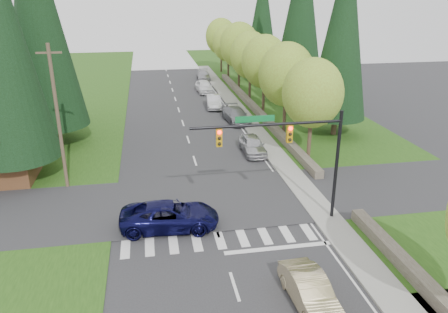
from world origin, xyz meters
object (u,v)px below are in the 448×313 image
object	(u,v)px
suv_navy	(170,216)
parked_car_e	(204,75)
parked_car_a	(253,145)
parked_car_b	(236,115)
sedan_champagne	(310,291)
parked_car_c	(214,101)
parked_car_d	(204,87)

from	to	relation	value
suv_navy	parked_car_e	distance (m)	45.26
parked_car_a	parked_car_b	bearing A→B (deg)	87.14
sedan_champagne	parked_car_c	xyz separation A→B (m)	(1.18, 35.08, 0.05)
suv_navy	parked_car_c	size ratio (longest dim) A/B	1.25
sedan_champagne	parked_car_a	world-z (taller)	parked_car_a
parked_car_a	parked_car_e	distance (m)	33.17
parked_car_b	parked_car_a	bearing A→B (deg)	-99.08
suv_navy	parked_car_a	bearing A→B (deg)	-30.22
parked_car_d	suv_navy	bearing A→B (deg)	-104.26
parked_car_c	parked_car_e	xyz separation A→B (m)	(1.09, 17.30, -0.07)
parked_car_c	parked_car_b	bearing A→B (deg)	-72.43
parked_car_a	parked_car_c	distance (m)	15.90
sedan_champagne	parked_car_b	xyz separation A→B (m)	(2.58, 28.73, 0.04)
parked_car_a	parked_car_d	distance (m)	24.27
suv_navy	parked_car_a	size ratio (longest dim) A/B	1.29
parked_car_d	parked_car_e	xyz separation A→B (m)	(1.09, 8.92, -0.14)
parked_car_e	parked_car_c	bearing A→B (deg)	-90.50
parked_car_b	parked_car_c	size ratio (longest dim) A/B	1.13
sedan_champagne	parked_car_d	distance (m)	43.47
parked_car_c	parked_car_e	size ratio (longest dim) A/B	0.97
parked_car_d	parked_car_e	distance (m)	8.99
parked_car_d	parked_car_e	size ratio (longest dim) A/B	1.02
sedan_champagne	parked_car_e	distance (m)	52.43
parked_car_b	parked_car_c	bearing A→B (deg)	96.45
parked_car_a	parked_car_e	xyz separation A→B (m)	(0.21, 33.17, -0.07)
suv_navy	parked_car_d	xyz separation A→B (m)	(6.86, 35.63, 0.03)
parked_car_a	parked_car_d	xyz separation A→B (m)	(-0.88, 24.25, 0.06)
parked_car_c	parked_car_e	bearing A→B (deg)	91.54
suv_navy	parked_car_e	world-z (taller)	suv_navy
parked_car_b	parked_car_d	world-z (taller)	parked_car_d
parked_car_e	parked_car_a	bearing A→B (deg)	-87.24
parked_car_a	parked_car_b	world-z (taller)	parked_car_a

